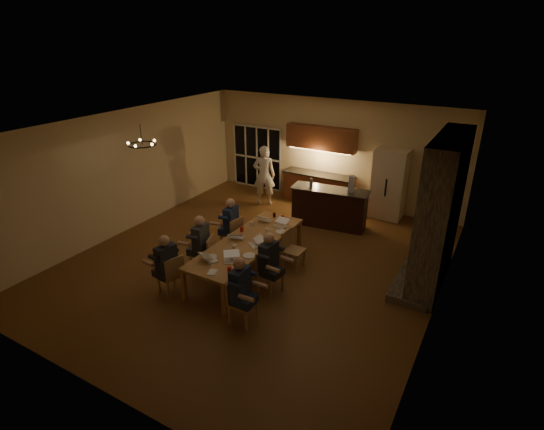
{
  "coord_description": "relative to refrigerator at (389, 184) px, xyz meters",
  "views": [
    {
      "loc": [
        4.64,
        -7.42,
        5.03
      ],
      "look_at": [
        0.25,
        0.3,
        1.14
      ],
      "focal_mm": 28.0,
      "sensor_mm": 36.0,
      "label": 1
    }
  ],
  "objects": [
    {
      "name": "chair_left_far",
      "position": [
        -2.75,
        -3.96,
        -0.55
      ],
      "size": [
        0.51,
        0.51,
        0.89
      ],
      "primitive_type": null,
      "rotation": [
        0.0,
        0.0,
        -1.74
      ],
      "color": "tan",
      "rests_on": "ground"
    },
    {
      "name": "bar_bottle",
      "position": [
        -1.76,
        -1.5,
        0.2
      ],
      "size": [
        0.09,
        0.09,
        0.24
      ],
      "primitive_type": "cylinder",
      "color": "#99999E",
      "rests_on": "bar_island"
    },
    {
      "name": "mug_back",
      "position": [
        -2.21,
        -3.85,
        -0.2
      ],
      "size": [
        0.09,
        0.09,
        0.1
      ],
      "primitive_type": "cylinder",
      "color": "silver",
      "rests_on": "dining_table"
    },
    {
      "name": "chair_right_near",
      "position": [
        -0.92,
        -6.21,
        -0.55
      ],
      "size": [
        0.44,
        0.44,
        0.89
      ],
      "primitive_type": null,
      "rotation": [
        0.0,
        0.0,
        1.58
      ],
      "color": "tan",
      "rests_on": "ground"
    },
    {
      "name": "person_left_near",
      "position": [
        -2.72,
        -6.23,
        -0.31
      ],
      "size": [
        0.68,
        0.68,
        1.38
      ],
      "primitive_type": null,
      "rotation": [
        0.0,
        0.0,
        -1.72
      ],
      "color": "#272932",
      "rests_on": "ground"
    },
    {
      "name": "chair_left_mid",
      "position": [
        -2.7,
        -5.15,
        -0.55
      ],
      "size": [
        0.56,
        0.56,
        0.89
      ],
      "primitive_type": null,
      "rotation": [
        0.0,
        0.0,
        -1.23
      ],
      "color": "tan",
      "rests_on": "ground"
    },
    {
      "name": "mug_front",
      "position": [
        -1.89,
        -5.05,
        -0.2
      ],
      "size": [
        0.09,
        0.09,
        0.1
      ],
      "primitive_type": "cylinder",
      "color": "silver",
      "rests_on": "dining_table"
    },
    {
      "name": "bar_blender",
      "position": [
        -0.66,
        -1.36,
        0.31
      ],
      "size": [
        0.17,
        0.17,
        0.45
      ],
      "primitive_type": "cube",
      "rotation": [
        0.0,
        0.0,
        0.22
      ],
      "color": "silver",
      "rests_on": "bar_island"
    },
    {
      "name": "laptop_e",
      "position": [
        -2.07,
        -3.44,
        -0.14
      ],
      "size": [
        0.32,
        0.28,
        0.23
      ],
      "primitive_type": null,
      "rotation": [
        0.0,
        0.0,
        3.15
      ],
      "color": "silver",
      "rests_on": "dining_table"
    },
    {
      "name": "dining_table",
      "position": [
        -1.85,
        -4.6,
        -0.62
      ],
      "size": [
        1.1,
        3.33,
        0.75
      ],
      "primitive_type": "cube",
      "color": "#BA794A",
      "rests_on": "ground"
    },
    {
      "name": "laptop_d",
      "position": [
        -1.61,
        -4.68,
        -0.14
      ],
      "size": [
        0.42,
        0.41,
        0.23
      ],
      "primitive_type": null,
      "rotation": [
        0.0,
        0.0,
        -0.59
      ],
      "color": "silver",
      "rests_on": "dining_table"
    },
    {
      "name": "person_left_mid",
      "position": [
        -2.72,
        -5.14,
        -0.31
      ],
      "size": [
        0.69,
        0.69,
        1.38
      ],
      "primitive_type": null,
      "rotation": [
        0.0,
        0.0,
        -1.41
      ],
      "color": "#353B3F",
      "rests_on": "ground"
    },
    {
      "name": "fireplace",
      "position": [
        1.8,
        -2.95,
        0.6
      ],
      "size": [
        0.58,
        2.5,
        3.2
      ],
      "primitive_type": "cube",
      "color": "#766D5D",
      "rests_on": "ground"
    },
    {
      "name": "laptop_c",
      "position": [
        -2.16,
        -4.56,
        -0.14
      ],
      "size": [
        0.4,
        0.37,
        0.23
      ],
      "primitive_type": null,
      "rotation": [
        0.0,
        0.0,
        3.5
      ],
      "color": "silver",
      "rests_on": "dining_table"
    },
    {
      "name": "right_wall",
      "position": [
        2.12,
        -4.15,
        0.6
      ],
      "size": [
        0.04,
        9.0,
        3.2
      ],
      "primitive_type": "cube",
      "color": "#CEB792",
      "rests_on": "ground"
    },
    {
      "name": "plate_left",
      "position": [
        -2.11,
        -5.57,
        -0.24
      ],
      "size": [
        0.24,
        0.24,
        0.02
      ],
      "primitive_type": "cylinder",
      "color": "silver",
      "rests_on": "dining_table"
    },
    {
      "name": "left_wall",
      "position": [
        -5.92,
        -4.15,
        0.6
      ],
      "size": [
        0.04,
        9.0,
        3.2
      ],
      "primitive_type": "cube",
      "color": "#CEB792",
      "rests_on": "ground"
    },
    {
      "name": "person_left_far",
      "position": [
        -2.72,
        -3.97,
        -0.31
      ],
      "size": [
        0.67,
        0.67,
        1.38
      ],
      "primitive_type": null,
      "rotation": [
        0.0,
        0.0,
        -1.45
      ],
      "color": "navy",
      "rests_on": "ground"
    },
    {
      "name": "laptop_b",
      "position": [
        -1.64,
        -5.5,
        -0.14
      ],
      "size": [
        0.42,
        0.42,
        0.23
      ],
      "primitive_type": null,
      "rotation": [
        0.0,
        0.0,
        0.66
      ],
      "color": "silver",
      "rests_on": "dining_table"
    },
    {
      "name": "person_right_mid",
      "position": [
        -1.0,
        -5.12,
        -0.31
      ],
      "size": [
        0.66,
        0.66,
        1.38
      ],
      "primitive_type": null,
      "rotation": [
        0.0,
        0.0,
        1.46
      ],
      "color": "#272932",
      "rests_on": "ground"
    },
    {
      "name": "laptop_f",
      "position": [
        -1.59,
        -3.58,
        -0.14
      ],
      "size": [
        0.35,
        0.32,
        0.23
      ],
      "primitive_type": null,
      "rotation": [
        0.0,
        0.0,
        -0.12
      ],
      "color": "silver",
      "rests_on": "dining_table"
    },
    {
      "name": "ceiling",
      "position": [
        -1.9,
        -4.15,
        2.22
      ],
      "size": [
        8.0,
        9.0,
        0.04
      ],
      "primitive_type": "cube",
      "color": "white",
      "rests_on": "back_wall"
    },
    {
      "name": "laptop_a",
      "position": [
        -2.06,
        -5.66,
        -0.14
      ],
      "size": [
        0.42,
        0.4,
        0.23
      ],
      "primitive_type": null,
      "rotation": [
        0.0,
        0.0,
        2.63
      ],
      "color": "silver",
      "rests_on": "dining_table"
    },
    {
      "name": "redcup_mid",
      "position": [
        -2.23,
        -4.25,
        -0.19
      ],
      "size": [
        0.08,
        0.08,
        0.12
      ],
      "primitive_type": "cylinder",
      "color": "#B0170B",
      "rests_on": "dining_table"
    },
    {
      "name": "person_right_near",
      "position": [
        -0.96,
        -6.23,
        -0.31
      ],
      "size": [
        0.61,
        0.61,
        1.38
      ],
      "primitive_type": null,
      "rotation": [
        0.0,
        0.0,
        1.59
      ],
      "color": "navy",
      "rests_on": "ground"
    },
    {
      "name": "refrigerator",
      "position": [
        0.0,
        0.0,
        0.0
      ],
      "size": [
        0.9,
        0.68,
        2.0
      ],
      "primitive_type": "cube",
      "color": "beige",
      "rests_on": "ground"
    },
    {
      "name": "redcup_far",
      "position": [
        -1.73,
        -3.2,
        -0.19
      ],
      "size": [
        0.09,
        0.09,
        0.12
      ],
      "primitive_type": "cylinder",
      "color": "#B0170B",
      "rests_on": "dining_table"
    },
    {
      "name": "plate_far",
      "position": [
        -1.43,
        -3.83,
        -0.24
      ],
      "size": [
        0.25,
        0.25,
        0.02
      ],
      "primitive_type": "cylinder",
      "color": "silver",
      "rests_on": "dining_table"
    },
    {
      "name": "chandelier",
      "position": [
        -4.17,
        -5.12,
        1.75
      ],
      "size": [
        0.61,
        0.61,
        0.03
      ],
      "primitive_type": "torus",
      "color": "black",
      "rests_on": "ceiling"
    },
    {
      "name": "notepad",
      "position": [
        -1.73,
        -6.04,
        -0.24
      ],
      "size": [
        0.22,
        0.26,
        0.01
      ],
      "primitive_type": "cube",
      "rotation": [
        0.0,
        0.0,
        0.33
      ],
      "color": "white",
      "rests_on": "dining_table"
    },
    {
      "name": "chair_left_near",
      "position": [
        -2.76,
        -6.12,
        -0.55
      ],
      "size": [
        0.55,
        0.55,
        0.89
      ],
      "primitive_type": null,
      "rotation": [
        0.0,
        0.0,
        -1.86
      ],
      "color": "tan",
      "rests_on": "ground"
    },
    {
      "name": "plate_near",
      "position": [
        -1.46,
        -5.14,
        -0.24
      ],
      "size": [
        0.27,
        0.27,
        0.02
      ],
      "primitive_type": "cylinder",
      "color": "silver",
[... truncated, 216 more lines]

